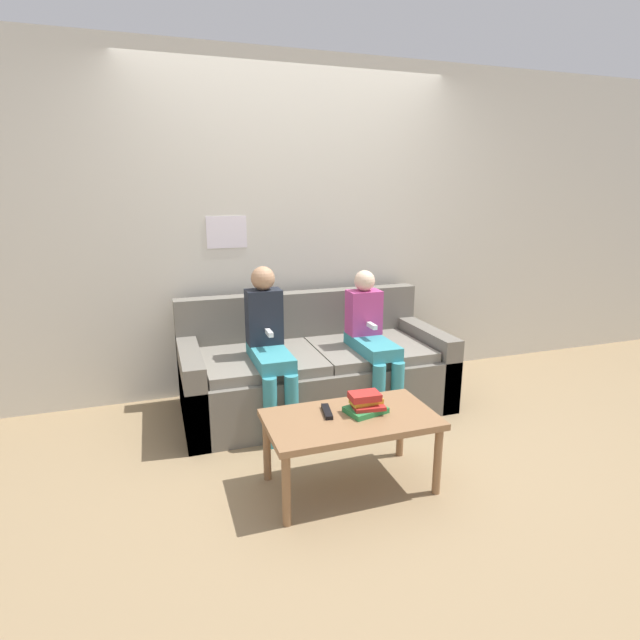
# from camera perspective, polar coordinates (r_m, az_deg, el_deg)

# --- Properties ---
(ground_plane) EXTENTS (10.00, 10.00, 0.00)m
(ground_plane) POSITION_cam_1_polar(r_m,az_deg,el_deg) (3.40, 2.33, -13.40)
(ground_plane) COLOR #937A56
(wall_back) EXTENTS (8.00, 0.06, 2.60)m
(wall_back) POSITION_cam_1_polar(r_m,az_deg,el_deg) (4.05, -3.09, 10.42)
(wall_back) COLOR beige
(wall_back) RESTS_ON ground_plane
(couch) EXTENTS (1.94, 0.88, 0.82)m
(couch) POSITION_cam_1_polar(r_m,az_deg,el_deg) (3.77, -0.68, -5.89)
(couch) COLOR #6B665B
(couch) RESTS_ON ground_plane
(coffee_table) EXTENTS (0.92, 0.50, 0.42)m
(coffee_table) POSITION_cam_1_polar(r_m,az_deg,el_deg) (2.75, 3.53, -11.88)
(coffee_table) COLOR #8E6642
(coffee_table) RESTS_ON ground_plane
(person_left) EXTENTS (0.24, 0.59, 1.10)m
(person_left) POSITION_cam_1_polar(r_m,az_deg,el_deg) (3.38, -5.86, -2.48)
(person_left) COLOR teal
(person_left) RESTS_ON ground_plane
(person_right) EXTENTS (0.24, 0.59, 1.03)m
(person_right) POSITION_cam_1_polar(r_m,az_deg,el_deg) (3.61, 5.90, -1.92)
(person_right) COLOR teal
(person_right) RESTS_ON ground_plane
(tv_remote) EXTENTS (0.07, 0.17, 0.02)m
(tv_remote) POSITION_cam_1_polar(r_m,az_deg,el_deg) (2.75, 0.80, -10.42)
(tv_remote) COLOR black
(tv_remote) RESTS_ON coffee_table
(book_stack) EXTENTS (0.24, 0.20, 0.12)m
(book_stack) POSITION_cam_1_polar(r_m,az_deg,el_deg) (2.76, 5.27, -9.53)
(book_stack) COLOR #2D8442
(book_stack) RESTS_ON coffee_table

